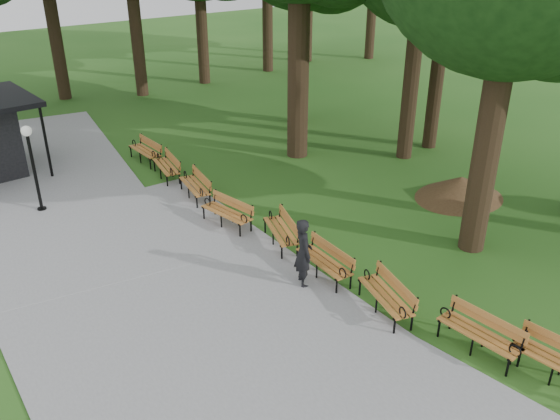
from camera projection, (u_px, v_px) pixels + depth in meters
ground at (413, 331)px, 12.85m from camera, size 100.00×100.00×0.00m
path at (189, 331)px, 12.78m from camera, size 12.00×38.00×0.06m
person at (303, 253)px, 14.15m from camera, size 0.66×0.78×1.83m
lamp_post at (30, 150)px, 17.45m from camera, size 0.32×0.32×2.81m
dirt_mound at (460, 187)px, 19.09m from camera, size 2.67×2.67×0.75m
bench_1 at (558, 362)px, 11.26m from camera, size 0.80×1.95×0.88m
bench_2 at (479, 334)px, 12.04m from camera, size 0.73×1.93×0.88m
bench_3 at (385, 296)px, 13.29m from camera, size 1.18×2.00×0.88m
bench_4 at (324, 262)px, 14.67m from camera, size 0.79×1.94×0.88m
bench_5 at (281, 231)px, 16.18m from camera, size 1.26×2.00×0.88m
bench_6 at (227, 213)px, 17.21m from camera, size 0.92×1.97×0.88m
bench_7 at (195, 186)px, 19.02m from camera, size 0.99×1.99×0.88m
bench_8 at (166, 167)px, 20.58m from camera, size 0.99×1.99×0.88m
bench_9 at (145, 151)px, 22.03m from camera, size 0.67×1.91×0.88m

